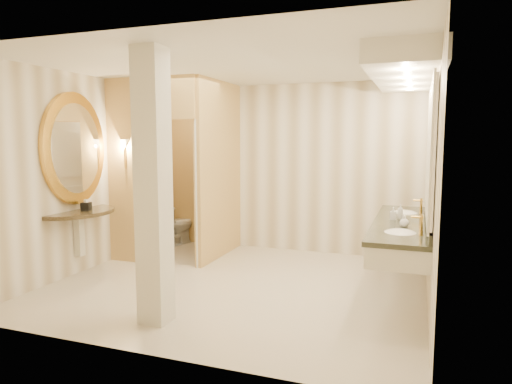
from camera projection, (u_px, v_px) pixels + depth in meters
floor at (237, 285)px, 5.75m from camera, size 4.50×4.50×0.00m
ceiling at (236, 65)px, 5.44m from camera, size 4.50×4.50×0.00m
wall_back at (283, 168)px, 7.46m from camera, size 4.50×0.02×2.70m
wall_front at (144, 198)px, 3.72m from camera, size 4.50×0.02×2.70m
wall_left at (87, 173)px, 6.35m from camera, size 0.02×4.00×2.70m
wall_right at (433, 184)px, 4.84m from camera, size 0.02×4.00×2.70m
toilet_closet at (192, 168)px, 6.87m from camera, size 1.50×1.55×2.70m
wall_sconce at (125, 146)px, 6.60m from camera, size 0.14×0.14×0.42m
vanity at (408, 156)px, 5.21m from camera, size 0.75×2.68×2.09m
console_shelf at (75, 175)px, 6.08m from camera, size 1.14×1.14×2.02m
pillar at (153, 188)px, 4.45m from camera, size 0.28×0.28×2.70m
tissue_box at (86, 207)px, 6.07m from camera, size 0.14×0.14×0.11m
toilet at (175, 224)px, 7.91m from camera, size 0.57×0.77×0.71m
soap_bottle_a at (393, 213)px, 5.39m from camera, size 0.08×0.08×0.15m
soap_bottle_b at (404, 221)px, 4.95m from camera, size 0.13×0.13×0.13m
soap_bottle_c at (400, 212)px, 5.42m from camera, size 0.08×0.08×0.18m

